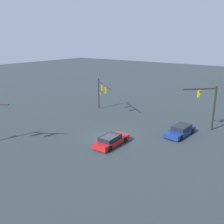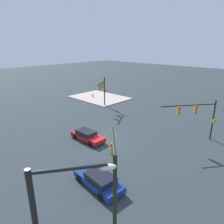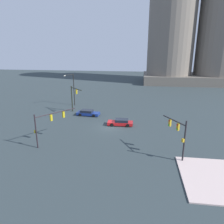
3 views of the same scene
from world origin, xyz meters
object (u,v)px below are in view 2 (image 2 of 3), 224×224
at_px(traffic_signal_opposite_side, 114,175).
at_px(sedan_car_approaching, 87,136).
at_px(traffic_signal_cross_street, 103,88).
at_px(fire_hydrant_on_curb, 93,96).
at_px(traffic_signal_near_corner, 198,113).
at_px(sedan_car_waiting_far, 99,180).

bearing_deg(traffic_signal_opposite_side, sedan_car_approaching, 12.00).
distance_m(traffic_signal_cross_street, fire_hydrant_on_curb, 8.30).
height_order(traffic_signal_opposite_side, sedan_car_approaching, traffic_signal_opposite_side).
relative_size(traffic_signal_near_corner, traffic_signal_cross_street, 1.02).
height_order(traffic_signal_near_corner, fire_hydrant_on_curb, traffic_signal_near_corner).
relative_size(traffic_signal_near_corner, traffic_signal_opposite_side, 0.97).
xyz_separation_m(sedan_car_approaching, sedan_car_waiting_far, (-7.52, 5.01, 0.00)).
distance_m(traffic_signal_near_corner, sedan_car_approaching, 13.74).
relative_size(traffic_signal_cross_street, sedan_car_waiting_far, 1.12).
xyz_separation_m(traffic_signal_near_corner, traffic_signal_opposite_side, (-1.31, 16.14, 0.28)).
bearing_deg(traffic_signal_opposite_side, traffic_signal_cross_street, 1.60).
distance_m(traffic_signal_opposite_side, traffic_signal_cross_street, 26.64).
xyz_separation_m(traffic_signal_near_corner, sedan_car_approaching, (9.78, 9.17, -3.00)).
bearing_deg(fire_hydrant_on_curb, sedan_car_approaching, 136.84).
distance_m(traffic_signal_cross_street, sedan_car_waiting_far, 22.91).
relative_size(traffic_signal_near_corner, sedan_car_approaching, 1.20).
xyz_separation_m(traffic_signal_opposite_side, sedan_car_approaching, (11.09, -6.97, -3.28)).
height_order(traffic_signal_near_corner, sedan_car_approaching, traffic_signal_near_corner).
height_order(traffic_signal_near_corner, traffic_signal_cross_street, traffic_signal_cross_street).
bearing_deg(traffic_signal_cross_street, traffic_signal_opposite_side, 16.53).
relative_size(traffic_signal_cross_street, fire_hydrant_on_curb, 7.75).
distance_m(traffic_signal_cross_street, sedan_car_approaching, 14.29).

